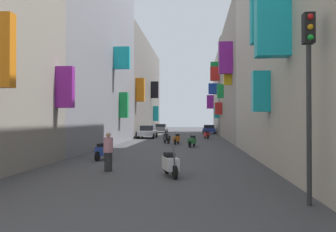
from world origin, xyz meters
The scene contains 18 objects.
ground_plane centered at (0.00, 30.00, 0.00)m, with size 140.00×140.00×0.00m, color #424244.
building_left_mid_a centered at (-8.00, 24.72, 10.72)m, with size 7.34×19.44×21.45m.
building_left_mid_b centered at (-7.99, 47.21, 6.72)m, with size 7.14×25.56×13.44m.
building_right_mid_a centered at (7.99, 33.36, 6.35)m, with size 7.17×17.50×12.71m.
building_right_mid_b centered at (7.96, 44.17, 6.61)m, with size 7.23×4.10×13.19m.
building_right_mid_c centered at (7.99, 53.11, 6.08)m, with size 7.33×13.78×12.17m.
parked_car_grey centered at (-4.00, 53.32, 0.76)m, with size 1.97×4.24×1.44m.
parked_car_blue centered at (3.80, 49.60, 0.73)m, with size 1.93×4.08×1.36m.
parked_car_silver centered at (-3.76, 36.48, 0.76)m, with size 1.90×4.45×1.46m.
scooter_green centered at (1.54, 24.12, 0.46)m, with size 0.69×1.93×1.13m.
scooter_red centered at (3.01, 35.57, 0.46)m, with size 0.65×1.79×1.13m.
scooter_blue centered at (-3.03, 15.26, 0.46)m, with size 0.60×1.99×1.13m.
scooter_white centered at (0.92, 10.28, 0.46)m, with size 0.74×1.70×1.13m.
scooter_black centered at (-0.81, 28.06, 0.46)m, with size 0.76×1.77×1.13m.
scooter_orange centered at (0.17, 27.01, 0.46)m, with size 0.58×1.94×1.13m.
pedestrian_crossing centered at (-4.27, 41.29, 0.76)m, with size 0.45×0.45×1.54m.
pedestrian_near_left centered at (-1.69, 11.24, 0.78)m, with size 0.50×0.50×1.58m.
traffic_light_near_corner centered at (4.61, 6.33, 3.17)m, with size 0.26×0.34×4.69m.
Camera 1 is at (1.87, -2.06, 2.07)m, focal length 35.76 mm.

